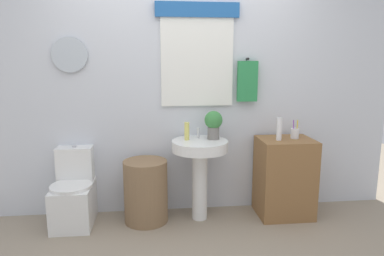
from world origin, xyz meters
name	(u,v)px	position (x,y,z in m)	size (l,w,h in m)	color
back_wall	(181,84)	(0.00, 1.15, 1.31)	(4.40, 0.18, 2.60)	silver
toilet	(74,195)	(-1.05, 0.88, 0.28)	(0.38, 0.51, 0.74)	white
laundry_hamper	(146,191)	(-0.36, 0.85, 0.30)	(0.42, 0.42, 0.61)	#846647
pedestal_sink	(200,160)	(0.16, 0.85, 0.60)	(0.54, 0.54, 0.79)	white
faucet	(198,133)	(0.16, 0.97, 0.84)	(0.03, 0.03, 0.10)	silver
wooden_cabinet	(284,177)	(1.02, 0.85, 0.39)	(0.53, 0.44, 0.79)	olive
soap_bottle	(187,131)	(0.04, 0.90, 0.88)	(0.05, 0.05, 0.17)	#DBD166
potted_plant	(213,123)	(0.30, 0.91, 0.95)	(0.18, 0.18, 0.28)	slate
lotion_bottle	(279,129)	(0.93, 0.81, 0.90)	(0.05, 0.05, 0.22)	white
toothbrush_cup	(295,133)	(1.11, 0.87, 0.84)	(0.08, 0.08, 0.19)	silver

